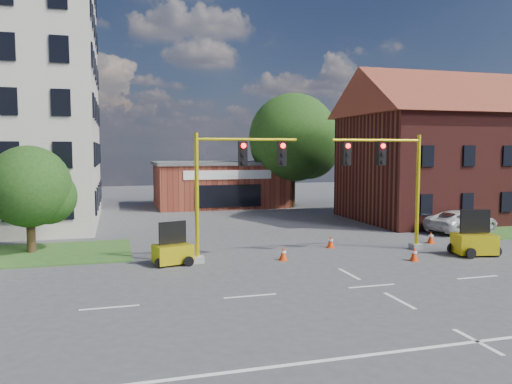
% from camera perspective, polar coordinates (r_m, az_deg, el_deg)
% --- Properties ---
extents(ground, '(120.00, 120.00, 0.00)m').
position_cam_1_polar(ground, '(20.65, 13.09, -10.43)').
color(ground, '#444446').
rests_on(ground, ground).
extents(lane_markings, '(60.00, 36.00, 0.01)m').
position_cam_1_polar(lane_markings, '(18.19, 17.76, -12.62)').
color(lane_markings, white).
rests_on(lane_markings, ground).
extents(brick_shop, '(12.40, 8.40, 4.30)m').
position_cam_1_polar(brick_shop, '(48.49, -4.22, 0.98)').
color(brick_shop, maroon).
rests_on(brick_shop, ground).
extents(townhouse_row, '(21.00, 11.00, 11.50)m').
position_cam_1_polar(townhouse_row, '(43.41, 23.96, 5.11)').
color(townhouse_row, '#4D1B17').
rests_on(townhouse_row, ground).
extents(tree_large, '(8.72, 8.30, 10.72)m').
position_cam_1_polar(tree_large, '(47.51, 4.71, 5.88)').
color(tree_large, '#372614').
rests_on(tree_large, ground).
extents(tree_nw_front, '(4.45, 4.24, 5.63)m').
position_cam_1_polar(tree_nw_front, '(28.36, -24.03, 0.29)').
color(tree_nw_front, '#372614').
rests_on(tree_nw_front, ground).
extents(signal_mast_west, '(5.30, 0.60, 6.20)m').
position_cam_1_polar(signal_mast_west, '(24.06, -2.92, 1.31)').
color(signal_mast_west, '#959690').
rests_on(signal_mast_west, ground).
extents(signal_mast_east, '(5.30, 0.60, 6.20)m').
position_cam_1_polar(signal_mast_east, '(27.35, 15.17, 1.57)').
color(signal_mast_east, '#959690').
rests_on(signal_mast_east, ground).
extents(trailer_west, '(1.96, 1.56, 1.95)m').
position_cam_1_polar(trailer_west, '(23.99, -9.49, -6.74)').
color(trailer_west, yellow).
rests_on(trailer_west, ground).
extents(trailer_east, '(2.22, 1.72, 2.25)m').
position_cam_1_polar(trailer_east, '(28.01, 23.68, -5.22)').
color(trailer_east, yellow).
rests_on(trailer_east, ground).
extents(cone_a, '(0.40, 0.40, 0.70)m').
position_cam_1_polar(cone_a, '(24.61, 3.14, -7.03)').
color(cone_a, '#EC3B0C').
rests_on(cone_a, ground).
extents(cone_b, '(0.40, 0.40, 0.70)m').
position_cam_1_polar(cone_b, '(27.99, 8.52, -5.63)').
color(cone_b, '#EC3B0C').
rests_on(cone_b, ground).
extents(cone_c, '(0.40, 0.40, 0.70)m').
position_cam_1_polar(cone_c, '(25.65, 17.63, -6.76)').
color(cone_c, '#EC3B0C').
rests_on(cone_c, ground).
extents(cone_d, '(0.40, 0.40, 0.70)m').
position_cam_1_polar(cone_d, '(30.73, 19.36, -4.92)').
color(cone_d, '#EC3B0C').
rests_on(cone_d, ground).
extents(pickup_white, '(5.58, 3.52, 1.44)m').
position_cam_1_polar(pickup_white, '(35.48, 22.46, -3.12)').
color(pickup_white, white).
rests_on(pickup_white, ground).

